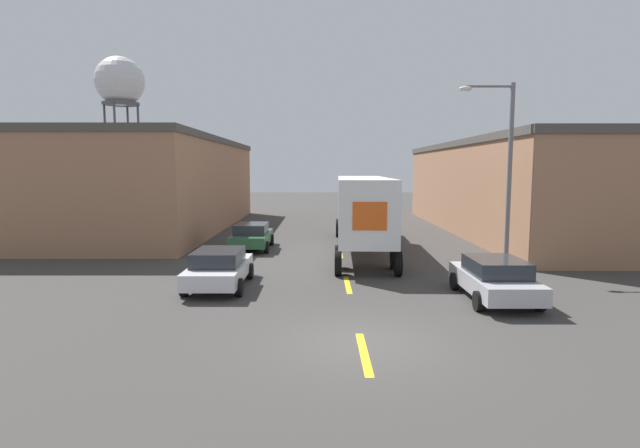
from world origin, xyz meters
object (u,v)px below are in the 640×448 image
at_px(parked_car_left_far, 251,236).
at_px(water_tower, 119,83).
at_px(parked_car_left_near, 218,268).
at_px(parked_car_right_near, 494,278).
at_px(street_lamp, 502,162).
at_px(semi_truck, 360,207).

xyz_separation_m(parked_car_left_far, water_tower, (-21.51, 37.65, 14.32)).
relative_size(parked_car_left_near, water_tower, 0.24).
xyz_separation_m(parked_car_right_near, street_lamp, (2.13, 5.44, 3.86)).
bearing_deg(parked_car_right_near, parked_car_left_far, 131.95).
distance_m(parked_car_right_near, water_tower, 59.00).
height_order(parked_car_left_far, water_tower, water_tower).
height_order(parked_car_left_near, street_lamp, street_lamp).
bearing_deg(parked_car_left_near, semi_truck, 55.06).
relative_size(semi_truck, street_lamp, 1.87).
bearing_deg(parked_car_right_near, semi_truck, 109.39).
bearing_deg(parked_car_left_near, parked_car_right_near, -10.66).
distance_m(parked_car_left_far, water_tower, 45.66).
bearing_deg(semi_truck, parked_car_left_near, -122.86).
relative_size(semi_truck, parked_car_left_far, 3.41).
bearing_deg(water_tower, semi_truck, -54.22).
height_order(parked_car_right_near, water_tower, water_tower).
height_order(parked_car_right_near, parked_car_left_near, same).
distance_m(parked_car_left_near, street_lamp, 12.73).
xyz_separation_m(semi_truck, parked_car_left_far, (-5.86, 0.34, -1.60)).
relative_size(parked_car_right_near, parked_car_left_near, 1.00).
relative_size(semi_truck, water_tower, 0.81).
bearing_deg(street_lamp, parked_car_left_far, 156.36).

